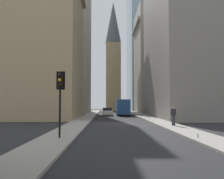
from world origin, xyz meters
TOP-DOWN VIEW (x-y plane):
  - ground_plane at (0.00, 0.00)m, footprint 135.00×135.00m
  - sidewalk_right at (0.00, 4.50)m, footprint 90.00×2.20m
  - sidewalk_left at (0.00, -4.50)m, footprint 90.00×2.20m
  - building_left_far at (30.97, -10.59)m, footprint 13.21×10.50m
  - building_left_midfar at (10.63, -10.60)m, footprint 18.93×10.00m
  - building_right_far at (30.49, 10.60)m, footprint 13.04×10.00m
  - building_right_midfar at (9.15, 10.59)m, footprint 12.83×10.50m
  - church_spire at (45.21, -0.38)m, footprint 4.71×4.71m
  - delivery_truck at (18.28, -1.40)m, footprint 6.46×2.25m
  - sedan_white at (17.23, 1.40)m, footprint 4.30×1.78m
  - traffic_light_foreground at (-11.62, 4.27)m, footprint 0.43×0.52m
  - pedestrian at (-3.71, -4.66)m, footprint 0.26×0.44m
  - discarded_bottle at (-11.64, -3.95)m, footprint 0.07×0.07m

SIDE VIEW (x-z plane):
  - ground_plane at x=0.00m, z-range 0.00..0.00m
  - sidewalk_right at x=0.00m, z-range 0.00..0.14m
  - sidewalk_left at x=0.00m, z-range 0.00..0.14m
  - discarded_bottle at x=-11.64m, z-range 0.11..0.38m
  - sedan_white at x=17.23m, z-range -0.04..1.37m
  - pedestrian at x=-3.71m, z-range 0.22..1.99m
  - delivery_truck at x=18.28m, z-range 0.04..2.88m
  - traffic_light_foreground at x=-11.62m, z-range 1.07..5.02m
  - building_right_midfar at x=9.15m, z-range 0.01..21.55m
  - building_left_far at x=30.97m, z-range 0.01..24.04m
  - building_right_far at x=30.49m, z-range 0.00..28.93m
  - building_left_midfar at x=10.63m, z-range 0.00..29.06m
  - church_spire at x=45.21m, z-range 0.75..33.16m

